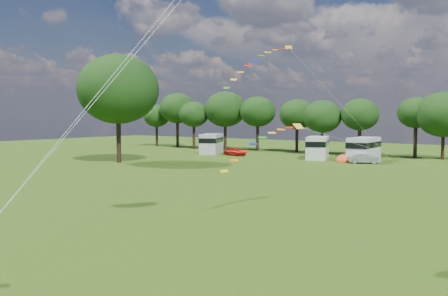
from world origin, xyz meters
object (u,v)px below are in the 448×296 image
Objects in this scene: car_b at (364,159)px; campervan_c at (364,149)px; big_tree at (118,89)px; car_a at (235,151)px; campervan_a at (211,143)px; tent_orange at (346,162)px; campervan_b at (318,147)px.

campervan_c reaches higher than car_b.
big_tree is at bearing 99.10° from car_b.
big_tree is 19.86m from car_a.
campervan_a is 2.25× the size of tent_orange.
car_a is 5.35m from campervan_a.
big_tree is 3.61× the size of car_a.
car_a is (5.72, 17.06, -8.40)m from big_tree.
big_tree is 29.62m from tent_orange.
campervan_b is (-7.38, 2.75, 0.98)m from car_b.
car_b reaches higher than tent_orange.
car_a is 0.59× the size of campervan_c.
car_b is 24.71m from campervan_a.
campervan_b is at bearing 89.26° from campervan_c.
big_tree is 2.01× the size of campervan_a.
big_tree is 2.01× the size of campervan_b.
car_a is at bearing 63.82° from car_b.
campervan_c is at bearing -112.67° from campervan_a.
big_tree is 31.60m from campervan_c.
big_tree is at bearing 117.31° from campervan_b.
campervan_a is 23.50m from campervan_c.
car_b is 0.53× the size of campervan_a.
big_tree is 31.10m from car_b.
tent_orange is at bearing 142.20° from campervan_c.
campervan_b reaches higher than car_a.
campervan_c is (6.28, 0.13, 0.02)m from campervan_b.
car_a is 1.05× the size of car_b.
car_a is 12.29m from campervan_b.
campervan_c is at bearing -108.21° from campervan_b.
campervan_c is at bearing -73.74° from car_a.
campervan_a is (0.61, 18.29, -7.42)m from big_tree.
campervan_c reaches higher than car_a.
car_a is 1.26× the size of tent_orange.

